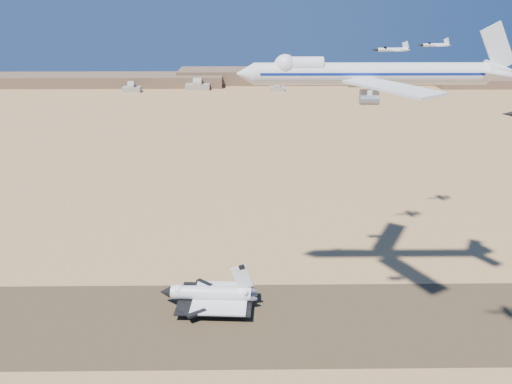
{
  "coord_description": "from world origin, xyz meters",
  "views": [
    {
      "loc": [
        5.83,
        -151.74,
        110.75
      ],
      "look_at": [
        7.83,
        8.0,
        47.86
      ],
      "focal_mm": 35.0,
      "sensor_mm": 36.0,
      "label": 1
    }
  ],
  "objects_px": {
    "crew_b": "(233,313)",
    "chase_jet_d": "(435,45)",
    "crew_a": "(231,314)",
    "carrier_747": "(362,74)",
    "chase_jet_c": "(392,49)",
    "shuttle": "(210,295)",
    "crew_c": "(234,315)"
  },
  "relations": [
    {
      "from": "carrier_747",
      "to": "crew_b",
      "type": "height_order",
      "value": "carrier_747"
    },
    {
      "from": "crew_b",
      "to": "carrier_747",
      "type": "bearing_deg",
      "value": -93.53
    },
    {
      "from": "chase_jet_c",
      "to": "crew_b",
      "type": "bearing_deg",
      "value": -150.19
    },
    {
      "from": "shuttle",
      "to": "carrier_747",
      "type": "height_order",
      "value": "carrier_747"
    },
    {
      "from": "chase_jet_d",
      "to": "carrier_747",
      "type": "bearing_deg",
      "value": -134.4
    },
    {
      "from": "crew_c",
      "to": "chase_jet_c",
      "type": "distance_m",
      "value": 120.79
    },
    {
      "from": "shuttle",
      "to": "chase_jet_c",
      "type": "height_order",
      "value": "chase_jet_c"
    },
    {
      "from": "shuttle",
      "to": "crew_b",
      "type": "relative_size",
      "value": 22.1
    },
    {
      "from": "crew_a",
      "to": "crew_b",
      "type": "distance_m",
      "value": 1.16
    },
    {
      "from": "carrier_747",
      "to": "crew_c",
      "type": "xyz_separation_m",
      "value": [
        -42.39,
        -7.13,
        -86.66
      ]
    },
    {
      "from": "chase_jet_d",
      "to": "crew_b",
      "type": "bearing_deg",
      "value": -150.58
    },
    {
      "from": "crew_b",
      "to": "crew_a",
      "type": "bearing_deg",
      "value": 137.88
    },
    {
      "from": "shuttle",
      "to": "crew_a",
      "type": "relative_size",
      "value": 23.4
    },
    {
      "from": "crew_a",
      "to": "crew_c",
      "type": "height_order",
      "value": "crew_c"
    },
    {
      "from": "carrier_747",
      "to": "crew_a",
      "type": "height_order",
      "value": "carrier_747"
    },
    {
      "from": "crew_a",
      "to": "chase_jet_c",
      "type": "distance_m",
      "value": 121.22
    },
    {
      "from": "crew_a",
      "to": "crew_b",
      "type": "relative_size",
      "value": 0.94
    },
    {
      "from": "chase_jet_c",
      "to": "chase_jet_d",
      "type": "bearing_deg",
      "value": 34.69
    },
    {
      "from": "crew_a",
      "to": "crew_b",
      "type": "bearing_deg",
      "value": -11.08
    },
    {
      "from": "shuttle",
      "to": "chase_jet_d",
      "type": "xyz_separation_m",
      "value": [
        97.49,
        65.98,
        85.69
      ]
    },
    {
      "from": "shuttle",
      "to": "crew_b",
      "type": "xyz_separation_m",
      "value": [
        8.71,
        -6.08,
        -4.01
      ]
    },
    {
      "from": "carrier_747",
      "to": "crew_c",
      "type": "height_order",
      "value": "carrier_747"
    },
    {
      "from": "carrier_747",
      "to": "crew_b",
      "type": "xyz_separation_m",
      "value": [
        -42.78,
        -5.77,
        -86.71
      ]
    },
    {
      "from": "crew_c",
      "to": "chase_jet_c",
      "type": "relative_size",
      "value": 0.11
    },
    {
      "from": "crew_a",
      "to": "chase_jet_c",
      "type": "xyz_separation_m",
      "value": [
        64.01,
        49.84,
        90.07
      ]
    },
    {
      "from": "crew_b",
      "to": "chase_jet_d",
      "type": "distance_m",
      "value": 145.34
    },
    {
      "from": "crew_a",
      "to": "chase_jet_c",
      "type": "relative_size",
      "value": 0.1
    },
    {
      "from": "carrier_747",
      "to": "crew_b",
      "type": "bearing_deg",
      "value": -172.19
    },
    {
      "from": "carrier_747",
      "to": "chase_jet_c",
      "type": "distance_m",
      "value": 47.88
    },
    {
      "from": "crew_b",
      "to": "chase_jet_d",
      "type": "bearing_deg",
      "value": -62.14
    },
    {
      "from": "shuttle",
      "to": "chase_jet_d",
      "type": "relative_size",
      "value": 2.46
    },
    {
      "from": "carrier_747",
      "to": "chase_jet_c",
      "type": "bearing_deg",
      "value": 64.53
    }
  ]
}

